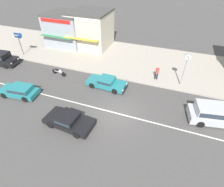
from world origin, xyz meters
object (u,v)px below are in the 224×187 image
object	(u,v)px
hatchback_teal_2	(20,90)
minivan_silver_5	(216,113)
motorcycle_0	(59,72)
street_clock	(187,62)
pedestrian_near_clock	(157,72)
arrow_signboard	(20,37)
shopfront_corner_warung	(90,29)
shopfront_far_kios	(67,29)
sedan_black_0	(69,120)
sedan_teal_4	(107,82)

from	to	relation	value
hatchback_teal_2	minivan_silver_5	size ratio (longest dim) A/B	0.84
hatchback_teal_2	motorcycle_0	xyz separation A→B (m)	(1.44, 4.57, -0.17)
minivan_silver_5	street_clock	bearing A→B (deg)	124.16
motorcycle_0	pedestrian_near_clock	distance (m)	11.21
arrow_signboard	shopfront_corner_warung	xyz separation A→B (m)	(7.13, 6.15, -0.05)
minivan_silver_5	shopfront_far_kios	distance (m)	22.31
sedan_black_0	arrow_signboard	world-z (taller)	arrow_signboard
sedan_teal_4	street_clock	world-z (taller)	street_clock
sedan_teal_4	pedestrian_near_clock	xyz separation A→B (m)	(4.74, 3.03, 0.57)
street_clock	shopfront_corner_warung	world-z (taller)	shopfront_corner_warung
shopfront_far_kios	sedan_teal_4	bearing A→B (deg)	-41.09
hatchback_teal_2	shopfront_far_kios	distance (m)	13.03
hatchback_teal_2	pedestrian_near_clock	world-z (taller)	pedestrian_near_clock
shopfront_far_kios	hatchback_teal_2	bearing A→B (deg)	-80.66
motorcycle_0	hatchback_teal_2	bearing A→B (deg)	-107.52
sedan_black_0	minivan_silver_5	bearing A→B (deg)	22.26
sedan_teal_4	hatchback_teal_2	bearing A→B (deg)	-150.22
hatchback_teal_2	sedan_teal_4	world-z (taller)	hatchback_teal_2
street_clock	arrow_signboard	distance (m)	20.53
sedan_black_0	shopfront_far_kios	bearing A→B (deg)	121.01
sedan_black_0	shopfront_far_kios	distance (m)	17.01
sedan_black_0	shopfront_far_kios	xyz separation A→B (m)	(-8.71, 14.48, 1.93)
pedestrian_near_clock	hatchback_teal_2	bearing A→B (deg)	-149.10
pedestrian_near_clock	sedan_black_0	bearing A→B (deg)	-121.89
arrow_signboard	shopfront_far_kios	xyz separation A→B (m)	(3.53, 5.53, -0.24)
motorcycle_0	shopfront_corner_warung	size ratio (longest dim) A/B	0.32
street_clock	shopfront_far_kios	size ratio (longest dim) A/B	0.64
sedan_black_0	street_clock	bearing A→B (deg)	47.08
sedan_teal_4	arrow_signboard	xyz separation A→B (m)	(-13.17, 2.88, 2.17)
street_clock	arrow_signboard	world-z (taller)	street_clock
hatchback_teal_2	arrow_signboard	size ratio (longest dim) A/B	1.33
sedan_black_0	pedestrian_near_clock	bearing A→B (deg)	58.11
pedestrian_near_clock	arrow_signboard	bearing A→B (deg)	-179.51
motorcycle_0	sedan_teal_4	bearing A→B (deg)	-2.31
arrow_signboard	shopfront_corner_warung	world-z (taller)	shopfront_corner_warung
sedan_teal_4	shopfront_corner_warung	bearing A→B (deg)	123.78
motorcycle_0	shopfront_far_kios	size ratio (longest dim) A/B	0.34
sedan_teal_4	shopfront_corner_warung	xyz separation A→B (m)	(-6.04, 9.03, 2.12)
sedan_black_0	shopfront_corner_warung	xyz separation A→B (m)	(-5.11, 15.11, 2.12)
sedan_teal_4	motorcycle_0	world-z (taller)	sedan_teal_4
sedan_teal_4	shopfront_corner_warung	distance (m)	11.07
minivan_silver_5	motorcycle_0	world-z (taller)	minivan_silver_5
sedan_teal_4	minivan_silver_5	bearing A→B (deg)	-8.19
hatchback_teal_2	street_clock	xyz separation A→B (m)	(14.91, 7.16, 2.22)
hatchback_teal_2	motorcycle_0	distance (m)	4.79
minivan_silver_5	shopfront_far_kios	xyz separation A→B (m)	(-19.93, 9.89, 1.62)
arrow_signboard	shopfront_corner_warung	size ratio (longest dim) A/B	0.51
sedan_black_0	shopfront_corner_warung	distance (m)	16.09
hatchback_teal_2	street_clock	world-z (taller)	street_clock
shopfront_corner_warung	shopfront_far_kios	world-z (taller)	shopfront_corner_warung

